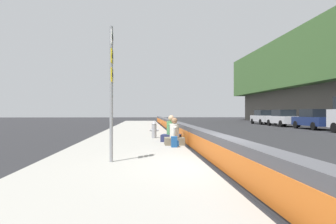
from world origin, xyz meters
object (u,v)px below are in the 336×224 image
object	(u,v)px
seated_person_middle	(171,133)
backpack	(174,142)
seated_person_foreground	(174,136)
parked_car_midline	(283,118)
parked_car_fourth	(314,119)
parked_car_far	(264,117)
route_sign_post	(111,83)
fire_hydrant	(154,129)

from	to	relation	value
seated_person_middle	backpack	xyz separation A→B (m)	(-2.22, 0.06, -0.17)
seated_person_foreground	parked_car_midline	bearing A→B (deg)	-35.01
seated_person_foreground	parked_car_fourth	distance (m)	18.39
parked_car_far	seated_person_middle	bearing A→B (deg)	149.98
seated_person_middle	parked_car_fourth	size ratio (longest dim) A/B	0.26
backpack	parked_car_far	bearing A→B (deg)	-27.87
seated_person_foreground	seated_person_middle	bearing A→B (deg)	0.44
route_sign_post	parked_car_fourth	bearing A→B (deg)	-41.70
route_sign_post	seated_person_middle	xyz separation A→B (m)	(5.59, -2.06, -1.72)
seated_person_foreground	seated_person_middle	distance (m)	1.43
seated_person_foreground	backpack	size ratio (longest dim) A/B	2.75
fire_hydrant	parked_car_midline	bearing A→B (deg)	-42.23
fire_hydrant	parked_car_fourth	world-z (taller)	parked_car_fourth
route_sign_post	seated_person_foreground	world-z (taller)	route_sign_post
seated_person_foreground	parked_car_midline	xyz separation A→B (m)	(18.44, -12.91, 0.38)
fire_hydrant	backpack	distance (m)	4.26
seated_person_middle	parked_car_far	bearing A→B (deg)	-30.02
parked_car_midline	fire_hydrant	bearing A→B (deg)	137.77
parked_car_fourth	parked_car_far	size ratio (longest dim) A/B	1.00
seated_person_middle	parked_car_far	xyz separation A→B (m)	(22.63, -13.07, 0.35)
fire_hydrant	backpack	xyz separation A→B (m)	(-4.21, -0.64, -0.25)
fire_hydrant	seated_person_foreground	bearing A→B (deg)	-168.17
parked_car_fourth	parked_car_far	bearing A→B (deg)	0.25
route_sign_post	parked_car_far	size ratio (longest dim) A/B	0.80
parked_car_fourth	route_sign_post	bearing A→B (deg)	138.30
backpack	fire_hydrant	bearing A→B (deg)	8.68
seated_person_middle	parked_car_far	world-z (taller)	parked_car_far
parked_car_far	parked_car_fourth	bearing A→B (deg)	-179.75
fire_hydrant	backpack	bearing A→B (deg)	-171.32
route_sign_post	fire_hydrant	size ratio (longest dim) A/B	4.09
parked_car_midline	backpack	bearing A→B (deg)	145.96
route_sign_post	fire_hydrant	world-z (taller)	route_sign_post
backpack	parked_car_midline	xyz separation A→B (m)	(19.22, -12.99, 0.53)
route_sign_post	seated_person_foreground	distance (m)	4.96
parked_car_fourth	parked_car_midline	world-z (taller)	same
backpack	parked_car_fourth	size ratio (longest dim) A/B	0.09
parked_car_fourth	seated_person_foreground	bearing A→B (deg)	134.51
route_sign_post	backpack	xyz separation A→B (m)	(3.37, -2.00, -1.90)
fire_hydrant	seated_person_middle	size ratio (longest dim) A/B	0.75
seated_person_middle	parked_car_midline	world-z (taller)	parked_car_midline
parked_car_midline	parked_car_fourth	bearing A→B (deg)	-177.94
fire_hydrant	backpack	size ratio (longest dim) A/B	2.20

